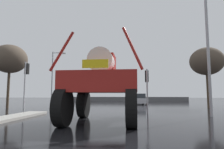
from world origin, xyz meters
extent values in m
plane|color=black|center=(0.00, 18.00, 0.00)|extent=(120.00, 120.00, 0.00)
cylinder|color=black|center=(-0.42, 7.89, 0.85)|extent=(0.51, 1.72, 1.71)
cylinder|color=black|center=(2.57, 7.81, 0.85)|extent=(0.51, 1.72, 1.71)
cylinder|color=black|center=(-0.50, 4.44, 0.85)|extent=(0.51, 1.72, 1.71)
cylinder|color=black|center=(2.49, 4.37, 0.85)|extent=(0.51, 1.72, 1.71)
cube|color=maroon|center=(1.04, 6.13, 1.97)|extent=(3.59, 4.23, 0.94)
cube|color=maroon|center=(1.05, 6.56, 3.00)|extent=(1.16, 1.44, 1.12)
cylinder|color=silver|center=(1.02, 5.53, 3.05)|extent=(1.25, 1.14, 1.22)
cylinder|color=maroon|center=(-0.58, 4.30, 3.31)|extent=(1.12, 0.15, 1.79)
cylinder|color=maroon|center=(2.56, 4.22, 3.36)|extent=(0.91, 0.14, 1.89)
cube|color=yellow|center=(0.98, 4.03, 2.69)|extent=(1.11, 0.07, 0.36)
cube|color=#B7B7BF|center=(3.71, 24.51, 0.53)|extent=(2.14, 4.26, 0.70)
cube|color=#23282D|center=(3.72, 24.36, 1.20)|extent=(1.78, 2.26, 0.64)
cylinder|color=black|center=(2.71, 25.76, 0.30)|extent=(0.24, 0.62, 0.60)
cylinder|color=black|center=(4.40, 25.94, 0.30)|extent=(0.24, 0.62, 0.60)
cylinder|color=black|center=(3.01, 23.07, 0.30)|extent=(0.24, 0.62, 0.60)
cylinder|color=black|center=(4.70, 23.26, 0.30)|extent=(0.24, 0.62, 0.60)
cylinder|color=#A8AAAF|center=(-5.58, 10.17, 1.96)|extent=(0.11, 0.11, 3.92)
cube|color=black|center=(-5.58, 10.39, 3.40)|extent=(0.24, 0.32, 0.84)
sphere|color=red|center=(-5.58, 10.58, 3.67)|extent=(0.17, 0.17, 0.17)
sphere|color=#3C2403|center=(-5.58, 10.58, 3.40)|extent=(0.17, 0.17, 0.17)
sphere|color=black|center=(-5.58, 10.58, 3.13)|extent=(0.17, 0.17, 0.17)
cylinder|color=#A8AAAF|center=(3.67, 10.17, 1.62)|extent=(0.11, 0.11, 3.24)
cube|color=black|center=(3.67, 10.39, 2.72)|extent=(0.24, 0.32, 0.84)
sphere|color=red|center=(3.67, 10.58, 2.99)|extent=(0.17, 0.17, 0.17)
sphere|color=#3C2403|center=(3.67, 10.58, 2.72)|extent=(0.17, 0.17, 0.17)
sphere|color=black|center=(3.67, 10.58, 2.45)|extent=(0.17, 0.17, 0.17)
cylinder|color=#A8AAAF|center=(7.53, 8.97, 4.30)|extent=(0.18, 0.18, 8.60)
cylinder|color=#A8AAAF|center=(-8.32, 21.94, 3.69)|extent=(0.18, 0.18, 7.37)
cylinder|color=#A8AAAF|center=(-7.51, 21.94, 7.22)|extent=(1.63, 0.10, 0.10)
cube|color=silver|center=(-6.69, 21.94, 7.12)|extent=(0.50, 0.24, 0.16)
cylinder|color=#473828|center=(-10.43, 15.50, 1.98)|extent=(0.27, 0.27, 3.95)
ellipsoid|color=brown|center=(-10.43, 15.50, 5.21)|extent=(3.59, 3.59, 3.05)
cylinder|color=#473828|center=(10.80, 17.73, 1.88)|extent=(0.31, 0.31, 3.75)
ellipsoid|color=brown|center=(10.80, 17.73, 5.00)|extent=(3.56, 3.56, 3.03)
cube|color=#59595B|center=(0.00, 34.93, 0.45)|extent=(27.52, 0.24, 0.90)
camera|label=1|loc=(2.42, -3.86, 1.41)|focal=30.92mm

